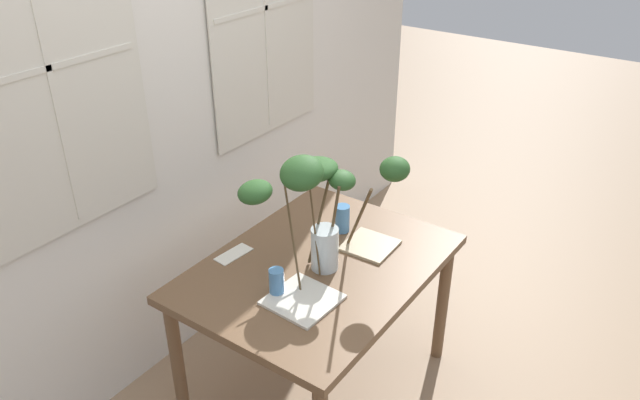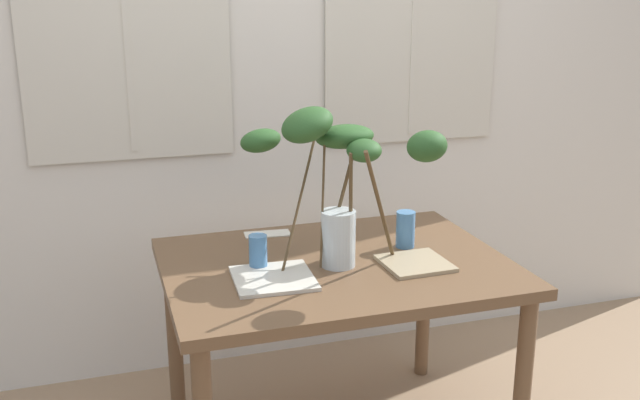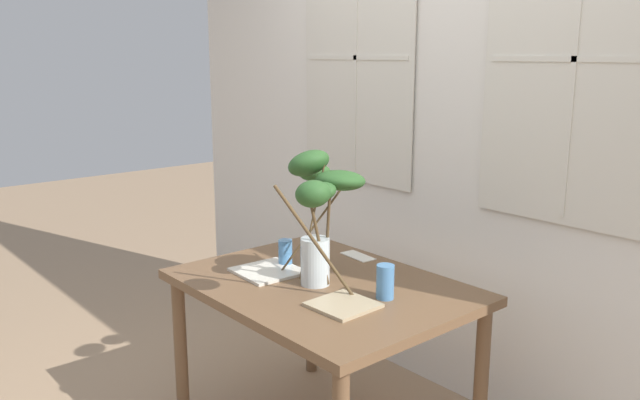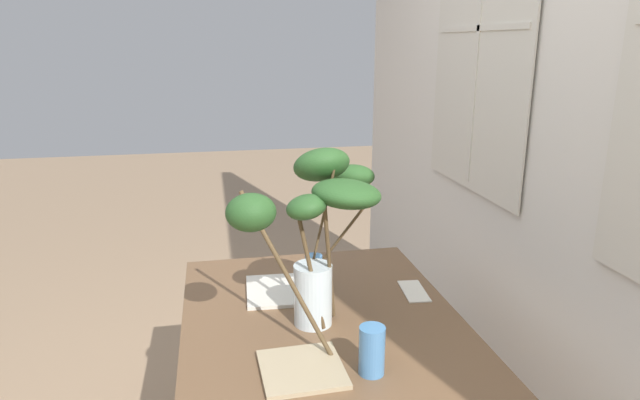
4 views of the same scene
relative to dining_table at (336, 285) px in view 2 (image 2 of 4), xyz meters
The scene contains 8 objects.
back_wall_with_windows 1.14m from the dining_table, 90.00° to the left, with size 4.35×0.14×2.83m.
dining_table is the anchor object (origin of this frame).
vase_with_branches 0.45m from the dining_table, 132.97° to the right, with size 0.66×0.58×0.59m.
drinking_glass_blue_left 0.32m from the dining_table, behind, with size 0.06×0.06×0.12m, color #4C84BC.
drinking_glass_blue_right 0.35m from the dining_table, 13.10° to the left, with size 0.07×0.07×0.14m, color #4C84BC.
plate_square_left 0.29m from the dining_table, 158.86° to the right, with size 0.27×0.27×0.01m, color silver.
plate_square_right 0.30m from the dining_table, 24.35° to the right, with size 0.23×0.23×0.01m, color tan.
napkin_folded 0.41m from the dining_table, 114.14° to the left, with size 0.18×0.08×0.00m, color silver.
Camera 2 is at (-0.79, -2.29, 1.69)m, focal length 40.66 mm.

